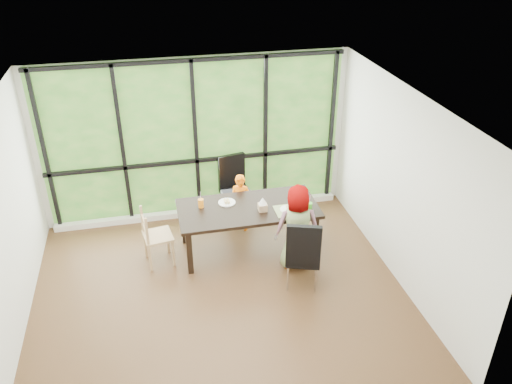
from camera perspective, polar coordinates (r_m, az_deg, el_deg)
ground at (r=7.19m, az=-3.95°, el=-11.24°), size 5.00×5.00×0.00m
back_wall at (r=8.39m, az=-6.75°, el=5.81°), size 5.00×0.00×5.00m
foliage_backdrop at (r=8.37m, az=-6.73°, el=5.75°), size 4.80×0.02×2.65m
window_mullions at (r=8.34m, az=-6.70°, el=5.65°), size 4.80×0.06×2.65m
window_sill at (r=8.90m, az=-6.19°, el=-2.14°), size 4.80×0.12×0.10m
dining_table at (r=7.81m, az=-0.88°, el=-4.05°), size 2.14×1.14×0.75m
chair_window_leather at (r=8.54m, az=-2.21°, el=0.36°), size 0.54×0.54×1.08m
chair_interior_leather at (r=7.06m, az=5.25°, el=-6.61°), size 0.58×0.58×1.08m
chair_end_beech at (r=7.63m, az=-10.84°, el=-4.83°), size 0.46×0.47×0.90m
child_toddler at (r=8.24m, az=-1.73°, el=-1.21°), size 0.42×0.35×0.97m
child_older at (r=7.34m, az=4.68°, el=-3.95°), size 0.68×0.48×1.31m
placemat at (r=7.55m, az=3.92°, el=-2.01°), size 0.47×0.35×0.01m
plate_far at (r=7.72m, az=-3.25°, el=-1.17°), size 0.26×0.26×0.02m
plate_near at (r=7.55m, az=3.56°, el=-1.95°), size 0.24×0.24×0.01m
orange_cup at (r=7.62m, az=-6.13°, el=-1.25°), size 0.08×0.08×0.13m
green_cup at (r=7.53m, az=5.94°, el=-1.64°), size 0.08×0.08×0.13m
tissue_box at (r=7.50m, az=0.74°, el=-1.70°), size 0.13×0.13×0.11m
crepe_rolls_far at (r=7.71m, az=-3.26°, el=-1.00°), size 0.10×0.12×0.04m
crepe_rolls_near at (r=7.54m, az=3.57°, el=-1.78°), size 0.05×0.12×0.04m
straw_white at (r=7.56m, az=-6.18°, el=-0.56°), size 0.01×0.04×0.20m
straw_pink at (r=7.48m, az=5.98°, el=-0.95°), size 0.01×0.04×0.20m
tissue at (r=7.44m, az=0.75°, el=-0.98°), size 0.12×0.12×0.11m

